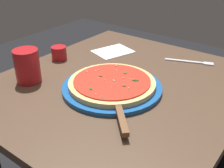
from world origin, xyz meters
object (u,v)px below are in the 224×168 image
pizza (112,83)px  cup_tall_drink (27,66)px  serving_plate (112,87)px  fork (192,62)px  cup_small_sauce (59,53)px  napkin_folded_right (113,51)px  pizza_server (119,111)px

pizza → cup_tall_drink: cup_tall_drink is taller
serving_plate → fork: (0.36, -0.12, -0.00)m
cup_small_sauce → pizza: bearing=-102.5°
serving_plate → cup_tall_drink: (-0.13, 0.26, 0.05)m
cup_small_sauce → napkin_folded_right: cup_small_sauce is taller
pizza_server → napkin_folded_right: 0.49m
pizza → napkin_folded_right: 0.33m
cup_tall_drink → fork: (0.49, -0.38, -0.05)m
serving_plate → pizza_server: bearing=-135.5°
napkin_folded_right → pizza_server: bearing=-140.9°
pizza → cup_small_sauce: size_ratio=4.66×
pizza_server → cup_small_sauce: cup_small_sauce is taller
napkin_folded_right → fork: 0.33m
serving_plate → cup_tall_drink: 0.29m
pizza → fork: 0.38m
napkin_folded_right → fork: bearing=-73.4°
cup_small_sauce → fork: bearing=-56.6°
pizza → napkin_folded_right: size_ratio=1.81×
serving_plate → cup_small_sauce: bearing=77.5°
cup_tall_drink → napkin_folded_right: bearing=-9.1°
napkin_folded_right → serving_plate: bearing=-143.5°
pizza → napkin_folded_right: (0.27, 0.20, -0.02)m
pizza → napkin_folded_right: pizza is taller
pizza → pizza_server: size_ratio=1.50×
cup_tall_drink → cup_small_sauce: bearing=17.1°
pizza → napkin_folded_right: bearing=36.5°
fork → serving_plate: bearing=161.7°
serving_plate → cup_small_sauce: size_ratio=5.36×
cup_small_sauce → fork: (0.29, -0.44, -0.02)m
cup_tall_drink → napkin_folded_right: 0.40m
pizza → pizza_server: 0.16m
pizza → cup_small_sauce: 0.33m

